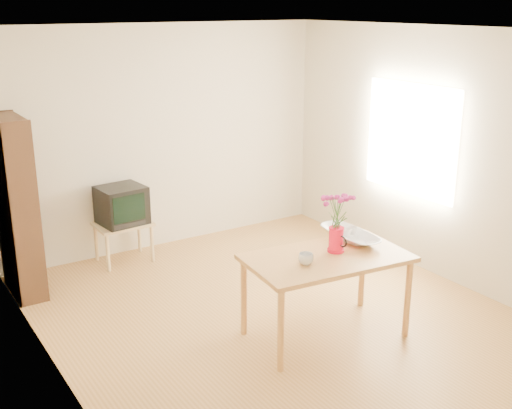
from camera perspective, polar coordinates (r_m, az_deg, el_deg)
room at (r=5.71m, az=1.85°, el=2.18°), size 4.50×4.50×4.50m
table at (r=5.54m, az=6.30°, el=-5.36°), size 1.45×0.92×0.75m
tv_stand at (r=7.34m, az=-11.73°, el=-2.14°), size 0.60×0.45×0.46m
bookshelf at (r=6.70m, az=-20.43°, el=-0.73°), size 0.28×0.70×1.80m
pitcher at (r=5.58m, az=7.12°, el=-3.19°), size 0.15×0.22×0.22m
flowers at (r=5.48m, az=7.24°, el=-0.37°), size 0.25×0.25×0.36m
mug at (r=5.30m, az=4.45°, el=-4.85°), size 0.15×0.15×0.10m
bowl at (r=5.84m, az=8.43°, el=-1.15°), size 0.46×0.46×0.42m
teacup_a at (r=5.83m, az=8.11°, el=-1.60°), size 0.08×0.08×0.07m
teacup_b at (r=5.90m, az=8.61°, el=-1.42°), size 0.08×0.08×0.06m
television at (r=7.26m, az=-11.91°, el=0.02°), size 0.52×0.49×0.42m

